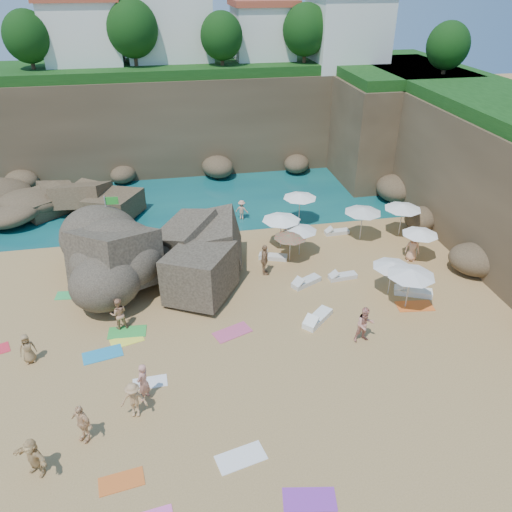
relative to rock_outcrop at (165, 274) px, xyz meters
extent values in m
plane|color=tan|center=(3.06, -5.30, 0.00)|extent=(120.00, 120.00, 0.00)
plane|color=#0C4751|center=(3.06, 24.70, 0.00)|extent=(120.00, 120.00, 0.00)
cube|color=brown|center=(5.06, 19.70, 4.00)|extent=(44.00, 8.00, 8.00)
cube|color=brown|center=(22.06, 2.70, 4.00)|extent=(8.00, 30.00, 8.00)
cube|color=brown|center=(20.06, 14.70, 4.00)|extent=(10.00, 12.00, 8.00)
cube|color=white|center=(-4.94, 20.70, 10.75)|extent=(6.00, 5.00, 5.50)
cube|color=white|center=(2.06, 21.70, 11.25)|extent=(7.00, 6.00, 6.50)
cube|color=white|center=(10.06, 20.70, 10.50)|extent=(5.00, 5.00, 5.00)
cube|color=#B2472D|center=(10.06, 20.70, 13.25)|extent=(5.40, 5.40, 0.50)
cube|color=white|center=(17.06, 18.70, 11.00)|extent=(6.00, 6.00, 6.00)
sphere|color=#11380F|center=(-8.94, 18.70, 11.20)|extent=(3.60, 3.60, 3.60)
sphere|color=#11380F|center=(-0.94, 18.70, 11.60)|extent=(4.05, 4.05, 4.05)
sphere|color=#11380F|center=(6.06, 17.70, 11.04)|extent=(3.42, 3.42, 3.42)
sphere|color=#11380F|center=(13.06, 17.70, 11.36)|extent=(3.78, 3.78, 3.78)
sphere|color=#11380F|center=(22.06, 10.70, 10.80)|extent=(3.15, 3.15, 3.15)
cylinder|color=white|center=(-13.44, 24.70, 3.00)|extent=(0.10, 0.10, 6.00)
cylinder|color=white|center=(-11.94, 24.70, 3.00)|extent=(0.10, 0.10, 6.00)
cylinder|color=silver|center=(-3.10, 2.61, 2.09)|extent=(0.08, 0.08, 4.18)
cube|color=green|center=(-2.69, 2.61, 3.84)|extent=(0.73, 0.12, 0.47)
cylinder|color=silver|center=(7.78, 2.30, 0.97)|extent=(0.06, 0.06, 1.95)
cone|color=silver|center=(7.78, 2.30, 1.90)|extent=(2.18, 2.18, 0.33)
cylinder|color=silver|center=(7.50, 1.95, 1.09)|extent=(0.06, 0.06, 2.19)
cone|color=white|center=(7.50, 1.95, 2.13)|extent=(2.45, 2.45, 0.37)
cylinder|color=silver|center=(9.64, 5.29, 1.06)|extent=(0.06, 0.06, 2.11)
cone|color=white|center=(9.64, 5.29, 2.06)|extent=(2.37, 2.37, 0.36)
cylinder|color=silver|center=(13.01, 2.06, 1.09)|extent=(0.06, 0.06, 2.19)
cone|color=silver|center=(13.01, 2.06, 2.13)|extent=(2.45, 2.45, 0.37)
cylinder|color=silver|center=(15.80, 2.06, 1.10)|extent=(0.06, 0.06, 2.20)
cone|color=white|center=(15.80, 2.06, 2.15)|extent=(2.47, 2.47, 0.38)
cylinder|color=silver|center=(8.45, 0.79, 0.94)|extent=(0.06, 0.06, 1.88)
cone|color=silver|center=(8.45, 0.79, 1.84)|extent=(2.11, 2.11, 0.32)
cylinder|color=silver|center=(7.64, 0.13, 0.91)|extent=(0.05, 0.05, 1.83)
cone|color=red|center=(7.64, 0.13, 1.79)|extent=(2.05, 2.05, 0.31)
cylinder|color=silver|center=(15.44, -1.17, 0.98)|extent=(0.06, 0.06, 1.97)
cone|color=white|center=(15.44, -1.17, 1.92)|extent=(2.21, 2.21, 0.34)
cylinder|color=silver|center=(12.19, -4.38, 0.97)|extent=(0.06, 0.06, 1.93)
cone|color=silver|center=(12.19, -4.38, 1.89)|extent=(2.17, 2.17, 0.33)
cylinder|color=silver|center=(12.56, -5.78, 1.13)|extent=(0.07, 0.07, 2.25)
cone|color=silver|center=(12.56, -5.78, 2.20)|extent=(2.53, 2.53, 0.38)
cube|color=silver|center=(7.94, -2.62, 0.14)|extent=(1.91, 1.38, 0.29)
cube|color=silver|center=(6.70, 0.56, 0.14)|extent=(1.86, 1.13, 0.27)
cube|color=silver|center=(11.72, 3.05, 0.13)|extent=(1.68, 0.62, 0.26)
cube|color=silver|center=(10.22, -2.43, 0.13)|extent=(1.71, 0.70, 0.26)
cube|color=white|center=(13.51, -4.74, 0.16)|extent=(2.14, 1.42, 0.32)
cube|color=white|center=(7.57, -6.08, 0.16)|extent=(1.92, 1.84, 0.31)
cube|color=orange|center=(-1.99, -13.71, 0.01)|extent=(1.67, 1.00, 0.03)
cube|color=green|center=(-2.05, -5.17, 0.02)|extent=(1.92, 1.05, 0.03)
cube|color=#FFFB43|center=(-2.05, -5.83, 0.01)|extent=(1.72, 1.18, 0.03)
cube|color=white|center=(-0.96, -8.95, 0.01)|extent=(1.52, 0.80, 0.03)
cube|color=purple|center=(4.37, -15.64, 0.02)|extent=(1.95, 1.21, 0.03)
cube|color=#238CBB|center=(-3.14, -6.66, 0.02)|extent=(1.96, 1.26, 0.03)
cube|color=#CC4F78|center=(3.11, -6.18, 0.02)|extent=(2.08, 1.55, 0.03)
cube|color=orange|center=(13.10, -5.83, 0.02)|extent=(2.04, 1.19, 0.03)
cube|color=green|center=(-5.22, -1.26, 0.01)|extent=(1.72, 0.98, 0.03)
cube|color=white|center=(2.34, -13.54, 0.02)|extent=(1.99, 1.30, 0.03)
imported|color=#B27C59|center=(-2.37, -4.74, 0.88)|extent=(0.91, 0.73, 1.76)
imported|color=tan|center=(5.72, 6.57, 0.72)|extent=(1.01, 0.74, 1.45)
imported|color=#A07650|center=(5.81, -1.07, 0.97)|extent=(0.66, 1.20, 1.93)
imported|color=#E2A077|center=(15.08, -1.22, 0.88)|extent=(0.97, 0.74, 1.76)
imported|color=tan|center=(0.13, 3.12, 0.78)|extent=(1.46, 0.43, 1.57)
imported|color=tan|center=(-1.15, -9.84, 0.92)|extent=(0.74, 0.80, 1.84)
imported|color=tan|center=(-1.52, -10.73, 0.22)|extent=(1.30, 1.80, 0.44)
imported|color=#E4B481|center=(-3.41, -11.56, 0.21)|extent=(1.88, 1.98, 0.42)
imported|color=#95754A|center=(-6.36, -6.53, 0.20)|extent=(1.18, 1.65, 0.40)
imported|color=tan|center=(-4.95, -12.78, 0.22)|extent=(2.18, 2.21, 0.44)
imported|color=tan|center=(9.29, -8.00, 0.36)|extent=(1.05, 1.95, 0.71)
camera|label=1|loc=(0.58, -25.69, 15.79)|focal=35.00mm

